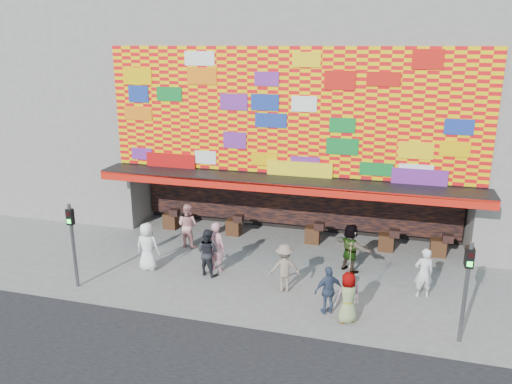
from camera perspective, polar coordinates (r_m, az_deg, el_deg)
ground at (r=17.42m, az=0.62°, el=-11.04°), size 90.00×90.00×0.00m
shop_building at (r=23.60m, az=5.89°, el=9.59°), size 15.20×9.40×10.00m
neighbor_left at (r=28.59m, az=-21.29°, el=11.33°), size 11.00×8.00×12.00m
signal_left at (r=17.95m, az=-20.25°, el=-4.76°), size 0.22×0.20×3.00m
signal_right at (r=14.95m, az=22.95°, el=-9.40°), size 0.22×0.20×3.00m
ped_a at (r=18.91m, az=-12.30°, el=-6.10°), size 0.90×0.59×1.82m
ped_b at (r=18.40m, az=-4.52°, el=-6.26°), size 0.81×0.67×1.90m
ped_c at (r=18.18m, az=-5.56°, el=-6.85°), size 0.99×0.86×1.74m
ped_d at (r=17.00m, az=3.26°, el=-8.65°), size 1.23×0.95×1.68m
ped_e at (r=15.83m, az=8.29°, el=-11.05°), size 0.98×0.81×1.56m
ped_f at (r=18.67m, az=10.74°, el=-6.28°), size 1.67×1.47×1.83m
ped_g at (r=15.46m, az=10.46°, el=-11.77°), size 0.93×0.82×1.61m
ped_h at (r=17.47m, az=18.62°, el=-8.75°), size 0.72×0.57×1.72m
ped_i at (r=20.72m, az=-7.80°, el=-3.77°), size 1.02×0.87×1.84m
parasol at (r=14.88m, az=10.73°, el=-7.23°), size 0.99×1.01×1.84m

